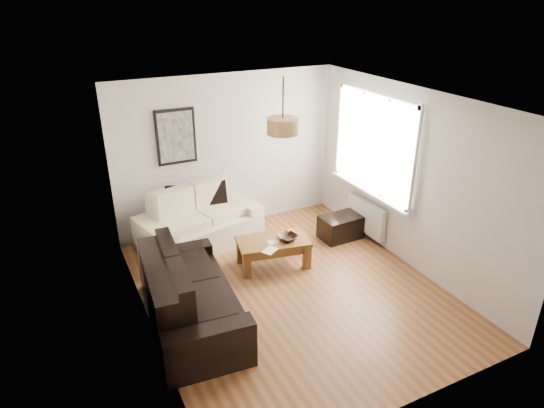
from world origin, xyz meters
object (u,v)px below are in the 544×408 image
loveseat_cream (199,218)px  coffee_table (273,252)px  sofa_leather (190,292)px  ottoman (341,227)px

loveseat_cream → coffee_table: 1.36m
sofa_leather → loveseat_cream: bearing=-16.9°
loveseat_cream → sofa_leather: bearing=-125.5°
sofa_leather → coffee_table: 1.68m
coffee_table → ottoman: coffee_table is taller
sofa_leather → ottoman: bearing=-65.7°
loveseat_cream → coffee_table: (0.76, -1.09, -0.25)m
loveseat_cream → ottoman: size_ratio=2.71×
loveseat_cream → ottoman: (2.15, -0.82, -0.26)m
loveseat_cream → ottoman: loveseat_cream is taller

